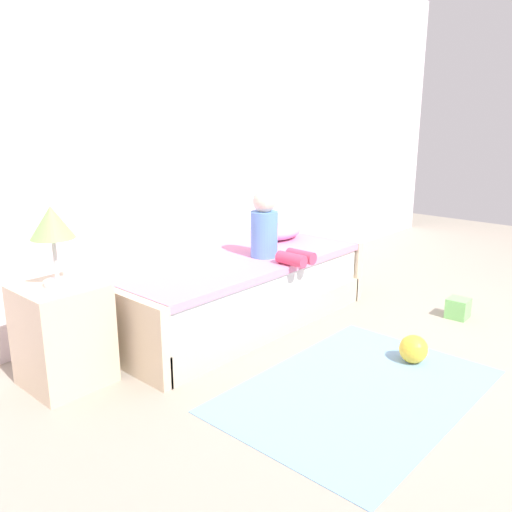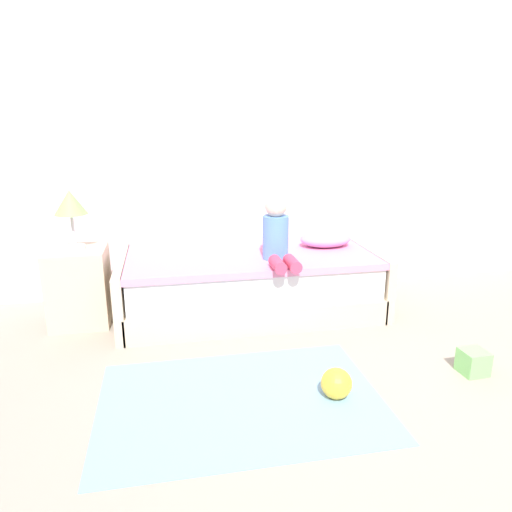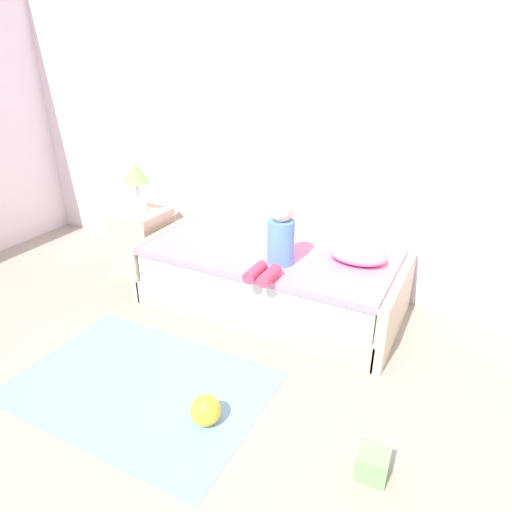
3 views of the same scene
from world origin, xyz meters
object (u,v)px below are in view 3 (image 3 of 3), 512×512
nightstand (143,241)px  pillow (358,254)px  bed (270,278)px  table_lamp (136,175)px  toy_ball (206,410)px  child_figure (278,240)px  toy_block (373,463)px

nightstand → pillow: 2.05m
bed → table_lamp: bearing=178.7°
pillow → nightstand: bearing=-178.0°
pillow → toy_ball: (-0.43, -1.47, -0.47)m
nightstand → pillow: pillow is taller
nightstand → child_figure: child_figure is taller
bed → toy_block: bed is taller
pillow → toy_block: (0.52, -1.38, -0.49)m
table_lamp → pillow: (2.03, 0.07, -0.37)m
bed → child_figure: (0.17, -0.23, 0.46)m
nightstand → table_lamp: (0.00, 0.00, 0.64)m
nightstand → toy_block: nightstand is taller
child_figure → pillow: (0.51, 0.33, -0.14)m
nightstand → child_figure: size_ratio=1.18×
table_lamp → toy_ball: 2.29m
table_lamp → toy_ball: size_ratio=2.50×
child_figure → pillow: size_ratio=1.16×
toy_ball → bed: bearing=100.4°
table_lamp → pillow: table_lamp is taller
child_figure → toy_ball: size_ratio=2.83×
table_lamp → child_figure: size_ratio=0.88×
table_lamp → toy_block: table_lamp is taller
pillow → child_figure: bearing=-147.2°
bed → nightstand: bearing=178.7°
bed → toy_ball: size_ratio=11.71×
table_lamp → child_figure: (1.52, -0.26, -0.23)m
nightstand → table_lamp: bearing=0.0°
table_lamp → toy_ball: table_lamp is taller
bed → pillow: pillow is taller
nightstand → toy_ball: size_ratio=3.33×
table_lamp → child_figure: bearing=-9.7°
pillow → bed: bearing=-171.6°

